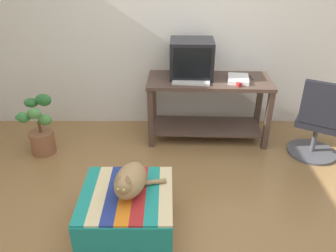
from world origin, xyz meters
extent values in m
plane|color=olive|center=(0.00, 0.00, 0.00)|extent=(14.00, 14.00, 0.00)
cube|color=silver|center=(0.00, 2.05, 1.30)|extent=(8.00, 0.10, 2.60)
cube|color=#4C382D|center=(-0.25, 1.38, 0.35)|extent=(0.06, 0.06, 0.69)
cube|color=#4C382D|center=(1.03, 1.33, 0.35)|extent=(0.06, 0.06, 0.69)
cube|color=#4C382D|center=(1.05, 1.82, 0.35)|extent=(0.06, 0.06, 0.69)
cube|color=#4C382D|center=(-0.23, 1.87, 0.35)|extent=(0.06, 0.06, 0.69)
cube|color=#4C382D|center=(0.40, 1.60, 0.14)|extent=(1.27, 0.53, 0.02)
cube|color=#4C382D|center=(0.40, 1.60, 0.71)|extent=(1.38, 0.62, 0.04)
cube|color=black|center=(0.20, 1.69, 0.74)|extent=(0.34, 0.29, 0.02)
cube|color=black|center=(0.20, 1.69, 0.94)|extent=(0.48, 0.41, 0.41)
cube|color=black|center=(0.19, 1.49, 0.95)|extent=(0.39, 0.03, 0.32)
cube|color=beige|center=(0.19, 1.48, 0.74)|extent=(0.41, 0.20, 0.02)
cube|color=white|center=(0.71, 1.55, 0.75)|extent=(0.26, 0.32, 0.04)
cube|color=#7A664C|center=(-0.38, 0.11, 0.18)|extent=(0.67, 0.63, 0.36)
cube|color=#1E897A|center=(-0.38, -0.24, 0.21)|extent=(0.70, 0.01, 0.29)
cube|color=#1E897A|center=(-0.68, 0.11, 0.36)|extent=(0.10, 0.68, 0.02)
cube|color=beige|center=(-0.58, 0.11, 0.36)|extent=(0.10, 0.68, 0.02)
cube|color=navy|center=(-0.48, 0.11, 0.36)|extent=(0.10, 0.68, 0.02)
cube|color=orange|center=(-0.38, 0.11, 0.36)|extent=(0.10, 0.68, 0.02)
cube|color=#AD2323|center=(-0.28, 0.11, 0.36)|extent=(0.10, 0.68, 0.02)
cube|color=#1E897A|center=(-0.18, 0.11, 0.36)|extent=(0.10, 0.68, 0.02)
cube|color=beige|center=(-0.08, 0.11, 0.36)|extent=(0.10, 0.68, 0.02)
ellipsoid|color=#9E7A4C|center=(-0.34, 0.12, 0.48)|extent=(0.31, 0.42, 0.22)
sphere|color=#9E7A4C|center=(-0.37, -0.02, 0.54)|extent=(0.12, 0.12, 0.12)
cylinder|color=#9E7A4C|center=(-0.22, 0.20, 0.39)|extent=(0.30, 0.10, 0.04)
cone|color=#9E7A4C|center=(-0.40, -0.01, 0.62)|extent=(0.05, 0.05, 0.06)
cone|color=#9E7A4C|center=(-0.34, -0.02, 0.62)|extent=(0.05, 0.05, 0.06)
sphere|color=#C6D151|center=(-0.40, -0.06, 0.55)|extent=(0.02, 0.02, 0.02)
sphere|color=#C6D151|center=(-0.36, -0.07, 0.55)|extent=(0.02, 0.02, 0.02)
cylinder|color=brown|center=(-1.43, 1.26, 0.13)|extent=(0.26, 0.26, 0.25)
cylinder|color=brown|center=(-1.43, 1.26, 0.32)|extent=(0.03, 0.03, 0.13)
ellipsoid|color=#4C8E42|center=(-1.36, 1.24, 0.41)|extent=(0.14, 0.10, 0.12)
ellipsoid|color=#2D7033|center=(-1.37, 1.33, 0.60)|extent=(0.17, 0.08, 0.13)
ellipsoid|color=#2D7033|center=(-1.52, 1.37, 0.55)|extent=(0.15, 0.11, 0.10)
ellipsoid|color=#38843D|center=(-1.58, 1.24, 0.44)|extent=(0.17, 0.08, 0.08)
ellipsoid|color=#38843D|center=(-1.53, 1.14, 0.49)|extent=(0.13, 0.09, 0.12)
ellipsoid|color=#4C8E42|center=(-1.40, 1.12, 0.55)|extent=(0.14, 0.10, 0.12)
cylinder|color=#4C4C51|center=(1.54, 1.24, 0.01)|extent=(0.52, 0.52, 0.03)
cylinder|color=#4C4C51|center=(1.54, 1.24, 0.20)|extent=(0.05, 0.05, 0.34)
cube|color=black|center=(1.54, 1.24, 0.41)|extent=(0.57, 0.57, 0.08)
cube|color=black|center=(1.44, 1.07, 0.67)|extent=(0.36, 0.24, 0.44)
cube|color=#A31E1E|center=(0.67, 1.41, 0.75)|extent=(0.07, 0.12, 0.04)
cylinder|color=black|center=(0.87, 1.64, 0.74)|extent=(0.02, 0.14, 0.01)
camera|label=1|loc=(-0.06, -1.89, 2.04)|focal=35.77mm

